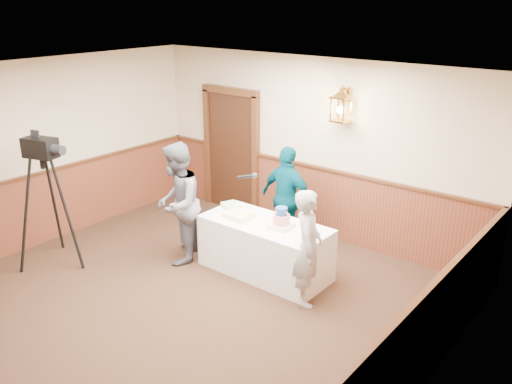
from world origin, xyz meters
TOP-DOWN VIEW (x-y plane):
  - ground at (0.00, 0.00)m, footprint 7.00×7.00m
  - room_shell at (-0.05, 0.45)m, footprint 6.02×7.02m
  - display_table at (0.34, 1.90)m, footprint 1.80×0.80m
  - tiered_cake at (0.60, 1.90)m, footprint 0.29×0.29m
  - sheet_cake_yellow at (-0.05, 1.80)m, footprint 0.38×0.30m
  - sheet_cake_green at (-0.38, 2.02)m, footprint 0.33×0.31m
  - interviewer at (-0.87, 1.44)m, footprint 1.58×1.07m
  - baker at (1.21, 1.62)m, footprint 0.59×0.65m
  - assistant_p at (0.08, 2.77)m, footprint 0.94×0.43m
  - tv_camera_rig at (-2.21, 0.25)m, footprint 0.73×0.68m

SIDE VIEW (x-z plane):
  - ground at x=0.00m, z-range 0.00..0.00m
  - display_table at x=0.34m, z-range 0.00..0.75m
  - baker at x=1.21m, z-range 0.00..1.49m
  - sheet_cake_green at x=-0.38m, z-range 0.75..0.81m
  - sheet_cake_yellow at x=-0.05m, z-range 0.75..0.83m
  - assistant_p at x=0.08m, z-range 0.00..1.58m
  - tv_camera_rig at x=-2.21m, z-range -0.09..1.76m
  - tiered_cake at x=0.60m, z-range 0.72..1.01m
  - interviewer at x=-0.87m, z-range 0.00..1.75m
  - room_shell at x=-0.05m, z-range 0.12..2.93m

